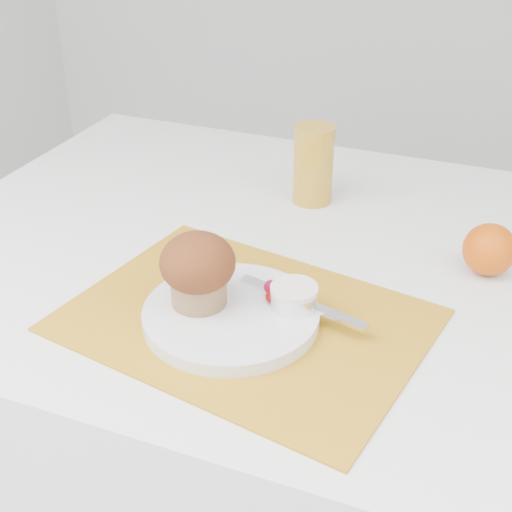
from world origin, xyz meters
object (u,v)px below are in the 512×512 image
at_px(table, 320,453).
at_px(orange, 489,249).
at_px(juice_glass, 313,164).
at_px(muffin, 198,268).
at_px(plate, 231,315).

height_order(table, orange, orange).
relative_size(orange, juice_glass, 0.56).
relative_size(table, juice_glass, 9.59).
height_order(table, juice_glass, juice_glass).
distance_m(orange, muffin, 0.39).
height_order(juice_glass, muffin, juice_glass).
height_order(orange, muffin, muffin).
height_order(plate, orange, orange).
bearing_deg(orange, juice_glass, 157.04).
distance_m(plate, juice_glass, 0.36).
bearing_deg(orange, table, -168.00).
distance_m(plate, orange, 0.36).
bearing_deg(plate, juice_glass, 92.14).
bearing_deg(orange, plate, -139.12).
xyz_separation_m(juice_glass, muffin, (-0.03, -0.35, 0.01)).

